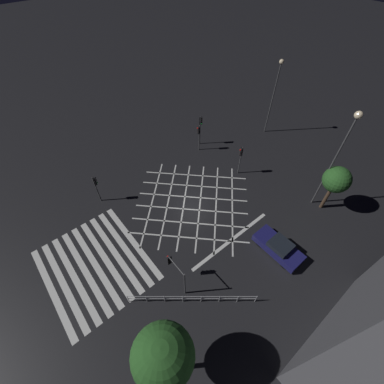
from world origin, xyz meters
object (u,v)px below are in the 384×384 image
traffic_light_se_main (175,269)px  street_lamp_east (276,84)px  traffic_light_sw_cross (96,184)px  street_lamp_west (344,141)px  traffic_light_nw_cross (199,133)px  street_tree_near (163,356)px  street_tree_far (337,180)px  traffic_light_nw_main (201,125)px  waiting_car (278,247)px  traffic_light_median_north (240,156)px

traffic_light_se_main → street_lamp_east: street_lamp_east is taller
traffic_light_sw_cross → street_lamp_west: bearing=-40.2°
traffic_light_nw_cross → street_tree_near: bearing=44.8°
street_tree_near → street_tree_far: (-1.26, 19.73, -0.56)m
street_tree_far → traffic_light_nw_main: bearing=-170.2°
street_lamp_west → street_tree_far: (0.94, 0.18, -3.79)m
street_lamp_east → waiting_car: bearing=-46.8°
traffic_light_nw_main → traffic_light_sw_cross: bearing=-87.2°
traffic_light_nw_main → traffic_light_se_main: traffic_light_nw_main is taller
traffic_light_nw_main → street_tree_near: bearing=-45.5°
traffic_light_nw_main → traffic_light_median_north: size_ratio=1.07×
traffic_light_nw_cross → traffic_light_se_main: (11.69, -12.20, -0.02)m
street_lamp_west → street_tree_near: bearing=-83.6°
traffic_light_nw_main → traffic_light_sw_cross: (0.69, -13.85, -0.42)m
traffic_light_nw_cross → traffic_light_median_north: traffic_light_median_north is taller
traffic_light_nw_cross → traffic_light_sw_cross: bearing=-0.3°
traffic_light_se_main → waiting_car: bearing=-111.5°
traffic_light_se_main → waiting_car: size_ratio=0.77×
traffic_light_sw_cross → waiting_car: 17.72m
street_lamp_east → street_tree_far: 13.63m
traffic_light_nw_cross → street_tree_near: street_tree_near is taller
traffic_light_median_north → street_tree_near: (9.98, -16.80, 1.81)m
traffic_light_nw_main → street_tree_near: 23.94m
street_lamp_west → street_tree_far: bearing=11.1°
traffic_light_median_north → street_lamp_west: size_ratio=0.35×
traffic_light_nw_main → traffic_light_sw_cross: size_ratio=1.18×
traffic_light_nw_cross → waiting_car: bearing=76.0°
traffic_light_se_main → waiting_car: traffic_light_se_main is taller
traffic_light_sw_cross → traffic_light_median_north: (6.06, 13.60, 0.24)m
traffic_light_sw_cross → street_tree_near: bearing=-101.3°
waiting_car → traffic_light_nw_main: bearing=-16.6°
traffic_light_se_main → traffic_light_sw_cross: bearing=3.4°
traffic_light_sw_cross → traffic_light_median_north: bearing=-24.0°
street_lamp_west → traffic_light_median_north: bearing=-160.6°
traffic_light_nw_cross → traffic_light_median_north: 6.04m
traffic_light_median_north → street_tree_near: size_ratio=0.59×
traffic_light_nw_cross → traffic_light_nw_main: bearing=-141.9°
street_lamp_east → traffic_light_se_main: bearing=-67.3°
traffic_light_sw_cross → street_lamp_west: 22.06m
traffic_light_median_north → street_lamp_west: street_lamp_west is taller
traffic_light_sw_cross → traffic_light_median_north: 14.89m
traffic_light_nw_main → traffic_light_median_north: bearing=-2.1°
traffic_light_sw_cross → waiting_car: (15.08, 9.14, -1.71)m
traffic_light_nw_cross → traffic_light_median_north: bearing=96.7°
street_tree_near → traffic_light_sw_cross: bearing=168.7°
traffic_light_median_north → traffic_light_nw_main: bearing=-92.1°
traffic_light_nw_main → street_lamp_east: street_lamp_east is taller
traffic_light_nw_cross → street_lamp_west: bearing=104.1°
street_lamp_west → street_tree_near: street_lamp_west is taller
traffic_light_se_main → traffic_light_median_north: 14.10m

